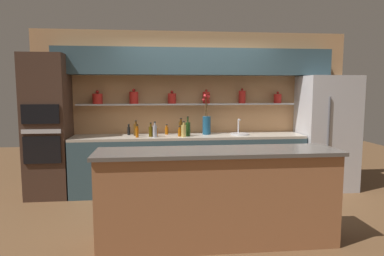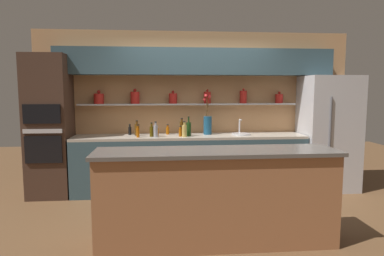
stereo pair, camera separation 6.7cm
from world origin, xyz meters
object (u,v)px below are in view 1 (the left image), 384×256
Objects in this scene: bottle_sauce_9 at (156,132)px; bottle_spirit_1 at (184,131)px; sink_fixture at (240,133)px; bottle_sauce_5 at (167,130)px; bottle_oil_4 at (151,131)px; bottle_sauce_11 at (137,132)px; bottle_sauce_6 at (183,129)px; bottle_spirit_7 at (181,128)px; bottle_sauce_8 at (129,130)px; bottle_spirit_2 at (155,131)px; bottle_wine_10 at (188,129)px; refrigerator at (326,133)px; oven_tower at (48,126)px; bottle_spirit_3 at (136,129)px; bottle_sauce_0 at (180,132)px; flower_vase at (207,123)px.

bottle_spirit_1 is at bearing -16.68° from bottle_sauce_9.
sink_fixture is 1.84× the size of bottle_sauce_5.
bottle_oil_4 is 0.22m from bottle_sauce_11.
bottle_sauce_9 is at bearing -153.58° from bottle_sauce_6.
bottle_spirit_7 is at bearing 177.82° from sink_fixture.
bottle_sauce_8 is 0.35m from bottle_sauce_11.
sink_fixture is 1.39m from bottle_spirit_2.
bottle_sauce_9 is at bearing 176.99° from bottle_wine_10.
bottle_sauce_6 reaches higher than bottle_sauce_9.
bottle_sauce_5 is at bearing -0.44° from bottle_sauce_8.
bottle_sauce_6 is 1.04× the size of bottle_sauce_9.
bottle_sauce_6 is 0.90× the size of bottle_sauce_11.
bottle_sauce_9 is (-0.17, -0.19, 0.00)m from bottle_sauce_5.
bottle_spirit_1 is at bearing -176.86° from refrigerator.
bottle_sauce_5 is (1.82, 0.15, -0.10)m from oven_tower.
bottle_spirit_3 is 0.79× the size of bottle_wine_10.
bottle_spirit_1 reaches higher than bottle_oil_4.
bottle_sauce_5 is (-1.19, 0.14, 0.05)m from sink_fixture.
bottle_oil_4 reaches higher than bottle_sauce_5.
bottle_sauce_6 is at bearing 76.30° from bottle_sauce_0.
refrigerator is at bearing -1.91° from sink_fixture.
bottle_spirit_1 is at bearing -169.10° from sink_fixture.
bottle_spirit_1 is 0.44m from bottle_spirit_2.
flower_vase is 3.74× the size of bottle_sauce_8.
bottle_sauce_5 is 0.25m from bottle_spirit_7.
bottle_sauce_0 is 0.94× the size of bottle_sauce_6.
bottle_sauce_5 is (0.19, 0.31, -0.03)m from bottle_spirit_2.
bottle_sauce_6 is at bearing 165.99° from flower_vase.
bottle_wine_10 is (0.82, -0.12, 0.02)m from bottle_spirit_3.
bottle_spirit_7 is at bearing 16.78° from bottle_oil_4.
bottle_sauce_6 is at bearing 104.54° from bottle_wine_10.
flower_vase is at bearing 1.42° from bottle_spirit_3.
refrigerator is 1.46m from sink_fixture.
flower_vase reaches higher than bottle_sauce_6.
sink_fixture reaches higher than bottle_sauce_6.
bottle_sauce_0 is (-0.99, -0.13, 0.05)m from sink_fixture.
bottle_sauce_11 is (0.15, -0.32, 0.01)m from bottle_sauce_8.
refrigerator reaches higher than bottle_spirit_2.
refrigerator reaches higher than bottle_sauce_0.
sink_fixture is (3.00, 0.01, -0.14)m from oven_tower.
bottle_wine_10 is (2.14, -0.07, -0.05)m from oven_tower.
bottle_sauce_11 is at bearing -167.62° from flower_vase.
bottle_oil_4 is at bearing -35.03° from bottle_sauce_8.
oven_tower reaches higher than refrigerator.
bottle_sauce_0 is at bearing -11.58° from bottle_sauce_9.
flower_vase reaches higher than sink_fixture.
bottle_spirit_7 is at bearing 12.48° from bottle_sauce_9.
sink_fixture reaches higher than bottle_sauce_9.
sink_fixture reaches higher than bottle_oil_4.
refrigerator is 2.39m from bottle_sauce_6.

